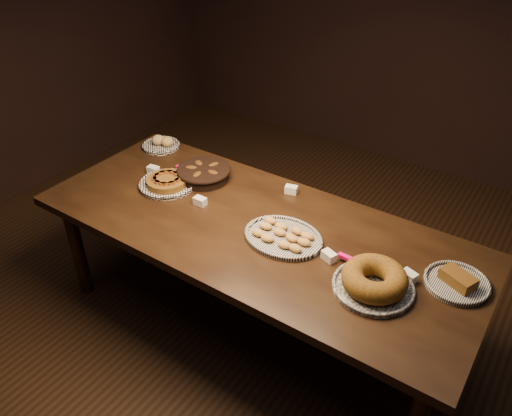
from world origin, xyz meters
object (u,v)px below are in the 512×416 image
Objects in this scene: buffet_table at (254,236)px; bundt_cake_plate at (374,281)px; madeleine_platter at (283,236)px; apple_tart_plate at (167,182)px.

bundt_cake_plate is (0.72, -0.10, 0.12)m from buffet_table.
madeleine_platter is at bearing -5.85° from buffet_table.
apple_tart_plate is at bearing 177.05° from buffet_table.
bundt_cake_plate is at bearing 2.34° from apple_tart_plate.
madeleine_platter reaches higher than buffet_table.
bundt_cake_plate is at bearing 7.67° from madeleine_platter.
apple_tart_plate reaches higher than buffet_table.
madeleine_platter is 1.01× the size of bundt_cake_plate.
buffet_table is 5.89× the size of bundt_cake_plate.
bundt_cake_plate is (1.36, -0.14, 0.03)m from apple_tart_plate.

